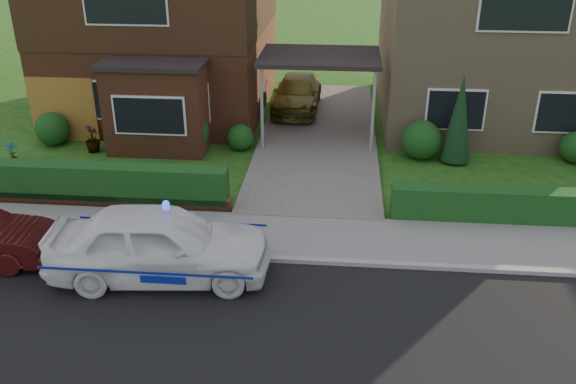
# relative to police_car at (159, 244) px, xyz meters

# --- Properties ---
(ground) EXTENTS (120.00, 120.00, 0.00)m
(ground) POSITION_rel_police_car_xyz_m (2.88, -2.28, -0.78)
(ground) COLOR #174A13
(ground) RESTS_ON ground
(road) EXTENTS (60.00, 6.00, 0.02)m
(road) POSITION_rel_police_car_xyz_m (2.88, -2.28, -0.78)
(road) COLOR black
(road) RESTS_ON ground
(kerb) EXTENTS (60.00, 0.16, 0.12)m
(kerb) POSITION_rel_police_car_xyz_m (2.88, 0.77, -0.72)
(kerb) COLOR #9E9993
(kerb) RESTS_ON ground
(sidewalk) EXTENTS (60.00, 2.00, 0.10)m
(sidewalk) POSITION_rel_police_car_xyz_m (2.88, 1.82, -0.73)
(sidewalk) COLOR slate
(sidewalk) RESTS_ON ground
(driveway) EXTENTS (3.80, 12.00, 0.12)m
(driveway) POSITION_rel_police_car_xyz_m (2.88, 8.72, -0.72)
(driveway) COLOR #666059
(driveway) RESTS_ON ground
(house_left) EXTENTS (7.50, 9.53, 7.25)m
(house_left) POSITION_rel_police_car_xyz_m (-2.90, 11.62, 3.03)
(house_left) COLOR brown
(house_left) RESTS_ON ground
(house_right) EXTENTS (7.50, 8.06, 7.25)m
(house_right) POSITION_rel_police_car_xyz_m (8.68, 11.71, 2.89)
(house_right) COLOR tan
(house_right) RESTS_ON ground
(carport_link) EXTENTS (3.80, 3.00, 2.77)m
(carport_link) POSITION_rel_police_car_xyz_m (2.88, 8.67, 1.88)
(carport_link) COLOR black
(carport_link) RESTS_ON ground
(garage_door) EXTENTS (2.20, 0.10, 2.10)m
(garage_door) POSITION_rel_police_car_xyz_m (-5.36, 7.68, 0.27)
(garage_door) COLOR #955D20
(garage_door) RESTS_ON ground
(dwarf_wall) EXTENTS (7.70, 0.25, 0.36)m
(dwarf_wall) POSITION_rel_police_car_xyz_m (-2.92, 3.02, -0.60)
(dwarf_wall) COLOR brown
(dwarf_wall) RESTS_ON ground
(hedge_left) EXTENTS (7.50, 0.55, 0.90)m
(hedge_left) POSITION_rel_police_car_xyz_m (-2.92, 3.17, -0.78)
(hedge_left) COLOR #123915
(hedge_left) RESTS_ON ground
(hedge_right) EXTENTS (7.50, 0.55, 0.80)m
(hedge_right) POSITION_rel_police_car_xyz_m (8.68, 3.07, -0.78)
(hedge_right) COLOR #123915
(hedge_right) RESTS_ON ground
(shrub_left_far) EXTENTS (1.08, 1.08, 1.08)m
(shrub_left_far) POSITION_rel_police_car_xyz_m (-5.62, 7.22, -0.24)
(shrub_left_far) COLOR #123915
(shrub_left_far) RESTS_ON ground
(shrub_left_mid) EXTENTS (1.32, 1.32, 1.32)m
(shrub_left_mid) POSITION_rel_police_car_xyz_m (-1.12, 7.02, -0.12)
(shrub_left_mid) COLOR #123915
(shrub_left_mid) RESTS_ON ground
(shrub_left_near) EXTENTS (0.84, 0.84, 0.84)m
(shrub_left_near) POSITION_rel_police_car_xyz_m (0.48, 7.32, -0.36)
(shrub_left_near) COLOR #123915
(shrub_left_near) RESTS_ON ground
(shrub_right_near) EXTENTS (1.20, 1.20, 1.20)m
(shrub_right_near) POSITION_rel_police_car_xyz_m (6.08, 7.12, -0.18)
(shrub_right_near) COLOR #123915
(shrub_right_near) RESTS_ON ground
(shrub_right_mid) EXTENTS (0.96, 0.96, 0.96)m
(shrub_right_mid) POSITION_rel_police_car_xyz_m (10.68, 7.22, -0.30)
(shrub_right_mid) COLOR #123915
(shrub_right_mid) RESTS_ON ground
(conifer_a) EXTENTS (0.90, 0.90, 2.60)m
(conifer_a) POSITION_rel_police_car_xyz_m (7.08, 6.92, 0.52)
(conifer_a) COLOR black
(conifer_a) RESTS_ON ground
(police_car) EXTENTS (4.20, 4.70, 1.72)m
(police_car) POSITION_rel_police_car_xyz_m (0.00, 0.00, 0.00)
(police_car) COLOR white
(police_car) RESTS_ON ground
(driveway_car) EXTENTS (1.74, 4.11, 1.18)m
(driveway_car) POSITION_rel_police_car_xyz_m (1.96, 11.37, -0.07)
(driveway_car) COLOR brown
(driveway_car) RESTS_ON driveway
(potted_plant_a) EXTENTS (0.40, 0.30, 0.69)m
(potted_plant_a) POSITION_rel_police_car_xyz_m (-6.12, 5.52, -0.43)
(potted_plant_a) COLOR gray
(potted_plant_a) RESTS_ON ground
(potted_plant_b) EXTENTS (0.50, 0.49, 0.70)m
(potted_plant_b) POSITION_rel_police_car_xyz_m (-5.18, 3.72, -0.42)
(potted_plant_b) COLOR gray
(potted_plant_b) RESTS_ON ground
(potted_plant_c) EXTENTS (0.55, 0.55, 0.84)m
(potted_plant_c) POSITION_rel_police_car_xyz_m (-4.11, 6.72, -0.36)
(potted_plant_c) COLOR gray
(potted_plant_c) RESTS_ON ground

